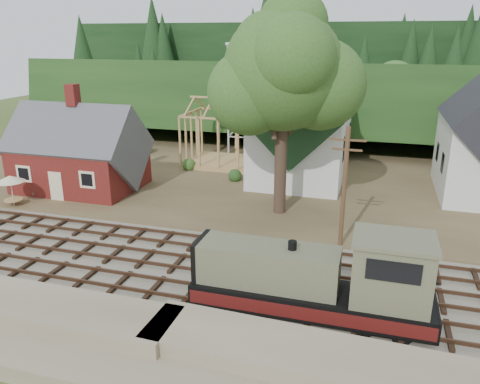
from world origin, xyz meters
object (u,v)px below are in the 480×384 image
(car_green, at_px, (29,185))
(patio_set, at_px, (10,180))
(locomotive, at_px, (320,282))
(car_blue, at_px, (114,177))

(car_green, bearing_deg, patio_set, -138.68)
(locomotive, bearing_deg, patio_set, 161.40)
(locomotive, relative_size, patio_set, 4.65)
(car_blue, xyz_separation_m, car_green, (-5.78, -4.16, -0.02))
(locomotive, relative_size, car_green, 3.30)
(locomotive, bearing_deg, car_green, 156.13)
(car_blue, height_order, car_green, car_blue)
(locomotive, height_order, patio_set, locomotive)
(locomotive, bearing_deg, car_blue, 142.46)
(locomotive, height_order, car_green, locomotive)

